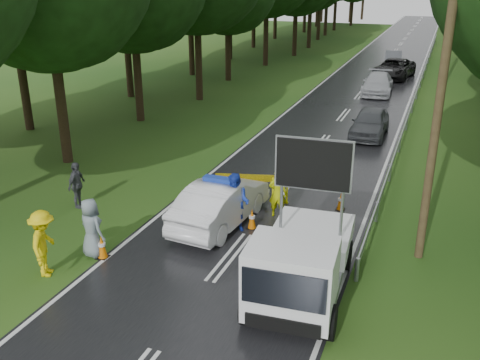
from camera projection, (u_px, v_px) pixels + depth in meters
The scene contains 22 objects.
ground at pixel (230, 257), 15.78m from camera, with size 160.00×160.00×0.00m, color #1C4513.
road at pixel (372, 80), 41.91m from camera, with size 7.00×140.00×0.02m, color black.
guardrail at pixel (422, 76), 40.20m from camera, with size 0.12×60.06×0.70m.
utility_pole_near at pixel (442, 86), 13.96m from camera, with size 1.40×0.24×10.00m.
utility_pole_mid at pixel (452, 16), 36.61m from camera, with size 1.40×0.24×10.00m.
police_sedan at pixel (221, 203), 17.58m from camera, with size 1.98×4.68×1.65m.
work_truck at pixel (301, 262), 13.40m from camera, with size 2.47×5.02×3.89m.
barrier at pixel (252, 181), 19.21m from camera, with size 2.56×0.75×1.09m.
officer at pixel (278, 194), 18.09m from camera, with size 0.62×0.41×1.71m, color #BECF0B.
civilian at pixel (236, 203), 17.09m from camera, with size 0.94×0.73×1.93m, color #1B36B2.
bystander_left at pixel (44, 243), 14.52m from camera, with size 1.24×0.71×1.92m, color yellow.
bystander_mid at pixel (77, 185), 18.84m from camera, with size 0.99×0.41×1.68m, color #45474E.
bystander_right at pixel (91, 228), 15.53m from camera, with size 0.88×0.58×1.81m, color gray.
queue_car_first at pixel (370, 123), 27.18m from camera, with size 1.69×4.21×1.43m, color #3B3E42.
queue_car_second at pixel (378, 84), 36.83m from camera, with size 1.95×4.79×1.39m, color #A9ABB1.
queue_car_third at pixel (394, 69), 42.21m from camera, with size 2.52×5.46×1.52m, color black.
queue_car_fourth at pixel (393, 59), 47.69m from camera, with size 1.41×4.06×1.34m, color #414449.
cone_near_left at pixel (102, 247), 15.59m from camera, with size 0.35×0.35×0.74m.
cone_center at pixel (252, 219), 17.41m from camera, with size 0.33×0.33×0.70m.
cone_far at pixel (297, 220), 17.39m from camera, with size 0.33×0.33×0.69m.
cone_left_mid at pixel (206, 197), 18.96m from camera, with size 0.38×0.38×0.82m.
cone_right at pixel (341, 201), 18.78m from camera, with size 0.32×0.32×0.68m.
Camera 1 is at (5.21, -12.87, 7.83)m, focal length 40.00 mm.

